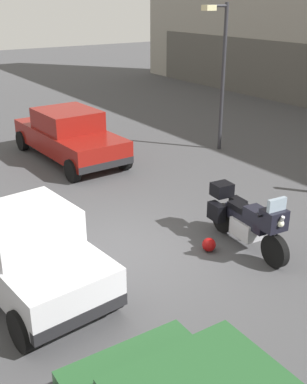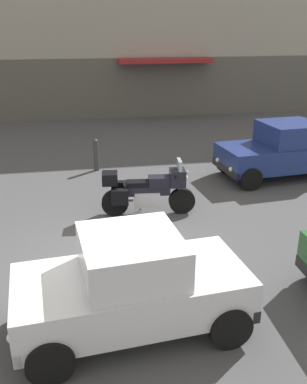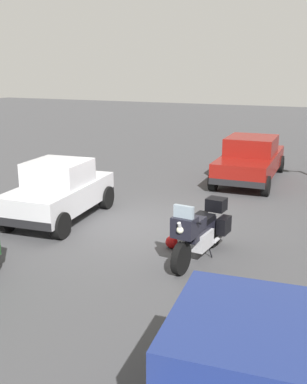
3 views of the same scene
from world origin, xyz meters
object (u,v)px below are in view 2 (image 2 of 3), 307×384
at_px(motorcycle, 147,190).
at_px(car_wagon_end, 285,150).
at_px(car_compact_side, 132,285).
at_px(bollard_curbside, 96,154).
at_px(helmet, 140,222).

xyz_separation_m(motorcycle, car_wagon_end, (4.50, 2.04, 0.19)).
distance_m(motorcycle, car_wagon_end, 4.95).
xyz_separation_m(car_compact_side, car_wagon_end, (5.42, 6.20, 0.04)).
distance_m(car_compact_side, bollard_curbside, 7.79).
relative_size(motorcycle, car_compact_side, 0.63).
distance_m(motorcycle, helmet, 0.92).
relative_size(helmet, car_compact_side, 0.08).
height_order(helmet, car_compact_side, car_compact_side).
bearing_deg(motorcycle, helmet, -104.86).
bearing_deg(bollard_curbside, helmet, -80.51).
xyz_separation_m(helmet, bollard_curbside, (-0.73, 4.36, 0.39)).
bearing_deg(helmet, bollard_curbside, 99.49).
relative_size(car_compact_side, car_wagon_end, 0.90).
bearing_deg(car_wagon_end, bollard_curbside, -21.79).
height_order(helmet, car_wagon_end, car_wagon_end).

